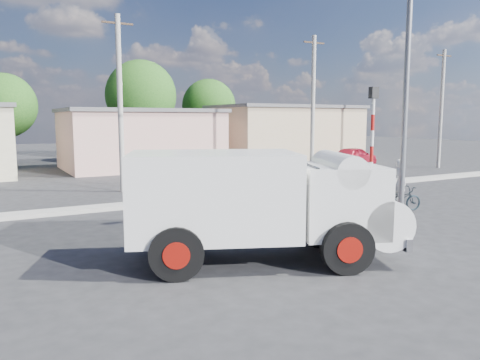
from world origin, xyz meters
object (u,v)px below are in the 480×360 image
traffic_pole (372,143)px  cyclist (400,189)px  car_cream (247,165)px  streetlight (403,68)px  bicycle (399,199)px  car_red (354,157)px  truck (265,201)px

traffic_pole → cyclist: bearing=21.3°
car_cream → traffic_pole: size_ratio=1.07×
cyclist → streetlight: 4.58m
car_cream → traffic_pole: traffic_pole is taller
bicycle → car_red: car_red is taller
bicycle → car_red: size_ratio=0.41×
truck → traffic_pole: 5.58m
car_cream → bicycle: bearing=-154.8°
car_cream → streetlight: streetlight is taller
cyclist → traffic_pole: 3.14m
traffic_pole → truck: bearing=-160.6°
bicycle → cyclist: (0.00, 0.00, 0.35)m
car_red → traffic_pole: 18.77m
truck → cyclist: truck is taller
cyclist → car_cream: size_ratio=0.34×
streetlight → car_cream: bearing=83.5°
truck → traffic_pole: (5.15, 1.82, 1.15)m
cyclist → streetlight: bearing=145.3°
car_cream → car_red: (10.01, 2.11, -0.06)m
bicycle → streetlight: (-1.47, -1.24, 4.51)m
car_cream → car_red: size_ratio=1.12×
truck → car_red: size_ratio=1.61×
car_red → streetlight: (-11.39, -14.32, 4.25)m
traffic_pole → car_red: bearing=48.7°
car_cream → streetlight: size_ratio=0.52×
truck → streetlight: size_ratio=0.74×
truck → bicycle: bearing=42.7°
traffic_pole → streetlight: 2.56m
bicycle → car_cream: bearing=15.7°
bicycle → car_cream: (-0.09, 10.97, 0.32)m
cyclist → streetlight: streetlight is taller
truck → car_cream: bearing=84.1°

